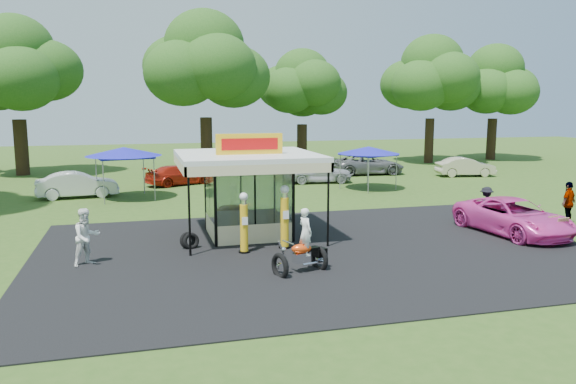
% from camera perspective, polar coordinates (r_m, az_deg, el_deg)
% --- Properties ---
extents(ground, '(120.00, 120.00, 0.00)m').
position_cam_1_polar(ground, '(18.79, 4.91, -7.53)').
color(ground, '#2F5119').
rests_on(ground, ground).
extents(asphalt_apron, '(20.00, 14.00, 0.04)m').
position_cam_1_polar(asphalt_apron, '(20.60, 3.01, -5.96)').
color(asphalt_apron, black).
rests_on(asphalt_apron, ground).
extents(gas_station_kiosk, '(5.40, 5.40, 4.18)m').
position_cam_1_polar(gas_station_kiosk, '(22.59, -4.14, -0.07)').
color(gas_station_kiosk, white).
rests_on(gas_station_kiosk, ground).
extents(gas_pump_left, '(0.41, 0.41, 2.22)m').
position_cam_1_polar(gas_pump_left, '(20.09, -4.49, -3.31)').
color(gas_pump_left, black).
rests_on(gas_pump_left, ground).
extents(gas_pump_right, '(0.45, 0.45, 2.39)m').
position_cam_1_polar(gas_pump_right, '(20.64, -0.34, -2.71)').
color(gas_pump_right, black).
rests_on(gas_pump_right, ground).
extents(motorcycle, '(1.91, 1.36, 2.16)m').
position_cam_1_polar(motorcycle, '(17.87, 1.59, -5.58)').
color(motorcycle, black).
rests_on(motorcycle, ground).
extents(spare_tires, '(0.80, 0.61, 0.65)m').
position_cam_1_polar(spare_tires, '(21.11, -9.99, -4.90)').
color(spare_tires, black).
rests_on(spare_tires, ground).
extents(a_frame_sign, '(0.60, 0.59, 1.01)m').
position_cam_1_polar(a_frame_sign, '(24.06, 25.73, -3.46)').
color(a_frame_sign, '#593819').
rests_on(a_frame_sign, ground).
extents(kiosk_car, '(2.82, 1.13, 0.96)m').
position_cam_1_polar(kiosk_car, '(24.96, -5.07, -2.25)').
color(kiosk_car, gold).
rests_on(kiosk_car, ground).
extents(pink_sedan, '(2.99, 5.53, 1.47)m').
position_cam_1_polar(pink_sedan, '(24.80, 21.91, -2.35)').
color(pink_sedan, '#F141AF').
rests_on(pink_sedan, ground).
extents(spectator_west, '(1.19, 1.12, 1.93)m').
position_cam_1_polar(spectator_west, '(19.75, -19.79, -4.33)').
color(spectator_west, white).
rests_on(spectator_west, ground).
extents(spectator_east_a, '(1.16, 0.83, 1.61)m').
position_cam_1_polar(spectator_east_a, '(26.95, 19.48, -1.19)').
color(spectator_east_a, black).
rests_on(spectator_east_a, ground).
extents(spectator_east_b, '(1.22, 0.91, 1.92)m').
position_cam_1_polar(spectator_east_b, '(27.83, 26.59, -1.00)').
color(spectator_east_b, gray).
rests_on(spectator_east_b, ground).
extents(bg_car_a, '(4.64, 2.12, 1.47)m').
position_cam_1_polar(bg_car_a, '(34.18, -20.62, 0.69)').
color(bg_car_a, silver).
rests_on(bg_car_a, ground).
extents(bg_car_b, '(4.79, 3.57, 1.29)m').
position_cam_1_polar(bg_car_b, '(37.72, -11.06, 1.70)').
color(bg_car_b, '#A91D0D').
rests_on(bg_car_b, ground).
extents(bg_car_c, '(4.73, 2.34, 1.55)m').
position_cam_1_polar(bg_car_c, '(38.01, 3.03, 2.10)').
color(bg_car_c, '#ADAEB2').
rests_on(bg_car_c, ground).
extents(bg_car_d, '(5.50, 2.78, 1.49)m').
position_cam_1_polar(bg_car_d, '(42.95, 8.16, 2.78)').
color(bg_car_d, '#5E5F61').
rests_on(bg_car_d, ground).
extents(bg_car_e, '(4.41, 2.17, 1.39)m').
position_cam_1_polar(bg_car_e, '(43.40, 17.58, 2.45)').
color(bg_car_e, '#BCB38F').
rests_on(bg_car_e, ground).
extents(tent_west, '(4.17, 4.17, 2.92)m').
position_cam_1_polar(tent_west, '(32.73, -16.35, 3.92)').
color(tent_west, gray).
rests_on(tent_west, ground).
extents(tent_east, '(3.84, 3.84, 2.68)m').
position_cam_1_polar(tent_east, '(35.31, 8.17, 4.19)').
color(tent_east, gray).
rests_on(tent_east, ground).
extents(oak_far_b, '(9.63, 9.63, 11.49)m').
position_cam_1_polar(oak_far_b, '(46.39, -25.91, 10.59)').
color(oak_far_b, black).
rests_on(oak_far_b, ground).
extents(oak_far_c, '(10.23, 10.23, 12.06)m').
position_cam_1_polar(oak_far_c, '(43.95, -8.44, 11.93)').
color(oak_far_c, black).
rests_on(oak_far_c, ground).
extents(oak_far_d, '(8.20, 8.20, 9.76)m').
position_cam_1_polar(oak_far_d, '(49.25, 1.45, 10.04)').
color(oak_far_d, black).
rests_on(oak_far_d, ground).
extents(oak_far_e, '(9.31, 9.31, 11.08)m').
position_cam_1_polar(oak_far_e, '(52.24, 14.36, 10.64)').
color(oak_far_e, black).
rests_on(oak_far_e, ground).
extents(oak_far_f, '(8.80, 8.80, 10.60)m').
position_cam_1_polar(oak_far_f, '(57.10, 20.23, 9.94)').
color(oak_far_f, black).
rests_on(oak_far_f, ground).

